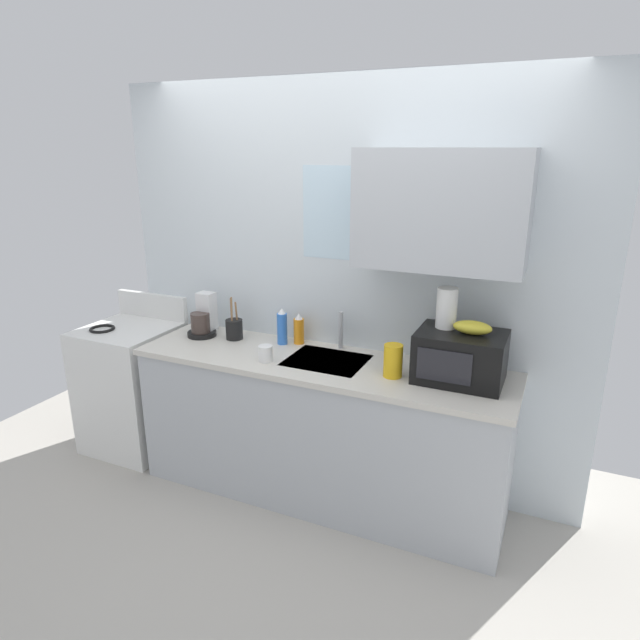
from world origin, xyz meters
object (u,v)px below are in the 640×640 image
object	(u,v)px
coffee_maker	(204,320)
dish_soap_bottle_orange	(299,330)
mug_white	(266,353)
banana_bunch	(473,327)
stove_range	(133,386)
dish_soap_bottle_blue	(282,327)
cereal_canister	(393,361)
utensil_crock	(234,329)
microwave	(460,357)
paper_towel_roll	(447,308)

from	to	relation	value
coffee_maker	dish_soap_bottle_orange	xyz separation A→B (m)	(0.65, 0.11, -0.01)
coffee_maker	mug_white	bearing A→B (deg)	-22.06
banana_bunch	coffee_maker	distance (m)	1.76
stove_range	dish_soap_bottle_blue	size ratio (longest dim) A/B	4.59
banana_bunch	cereal_canister	xyz separation A→B (m)	(-0.39, -0.10, -0.21)
banana_bunch	mug_white	xyz separation A→B (m)	(-1.14, -0.19, -0.26)
banana_bunch	dish_soap_bottle_orange	size ratio (longest dim) A/B	1.01
stove_range	cereal_canister	xyz separation A→B (m)	(1.94, -0.05, 0.53)
banana_bunch	utensil_crock	distance (m)	1.54
banana_bunch	mug_white	bearing A→B (deg)	-170.50
microwave	paper_towel_roll	distance (m)	0.27
dish_soap_bottle_orange	utensil_crock	bearing A→B (deg)	-166.93
dish_soap_bottle_blue	banana_bunch	bearing A→B (deg)	-5.59
dish_soap_bottle_blue	cereal_canister	bearing A→B (deg)	-15.16
dish_soap_bottle_blue	dish_soap_bottle_orange	bearing A→B (deg)	29.17
cereal_canister	dish_soap_bottle_orange	bearing A→B (deg)	159.21
dish_soap_bottle_blue	utensil_crock	size ratio (longest dim) A/B	0.82
mug_white	paper_towel_roll	bearing A→B (deg)	13.68
stove_range	mug_white	bearing A→B (deg)	-6.86
dish_soap_bottle_orange	utensil_crock	size ratio (longest dim) A/B	0.69
microwave	dish_soap_bottle_blue	bearing A→B (deg)	174.09
paper_towel_roll	dish_soap_bottle_orange	distance (m)	1.00
paper_towel_roll	dish_soap_bottle_blue	distance (m)	1.07
banana_bunch	utensil_crock	xyz separation A→B (m)	(-1.52, 0.07, -0.23)
banana_bunch	mug_white	distance (m)	1.18
banana_bunch	cereal_canister	size ratio (longest dim) A/B	1.10
stove_range	utensil_crock	distance (m)	0.97
utensil_crock	coffee_maker	bearing A→B (deg)	-177.15
stove_range	dish_soap_bottle_orange	bearing A→B (deg)	9.87
microwave	cereal_canister	world-z (taller)	microwave
microwave	banana_bunch	distance (m)	0.18
dish_soap_bottle_orange	paper_towel_roll	bearing A→B (deg)	-7.11
mug_white	banana_bunch	bearing A→B (deg)	9.50
banana_bunch	cereal_canister	bearing A→B (deg)	-165.62
stove_range	utensil_crock	world-z (taller)	utensil_crock
stove_range	microwave	bearing A→B (deg)	1.13
dish_soap_bottle_orange	mug_white	bearing A→B (deg)	-96.38
dish_soap_bottle_orange	utensil_crock	xyz separation A→B (m)	(-0.42, -0.10, -0.02)
paper_towel_roll	dish_soap_bottle_orange	world-z (taller)	paper_towel_roll
mug_white	microwave	bearing A→B (deg)	9.85
coffee_maker	utensil_crock	size ratio (longest dim) A/B	0.98
banana_bunch	dish_soap_bottle_blue	size ratio (longest dim) A/B	0.85
stove_range	paper_towel_roll	world-z (taller)	paper_towel_roll
banana_bunch	dish_soap_bottle_blue	xyz separation A→B (m)	(-1.19, 0.12, -0.19)
dish_soap_bottle_blue	mug_white	xyz separation A→B (m)	(0.05, -0.31, -0.06)
stove_range	cereal_canister	size ratio (longest dim) A/B	5.92
microwave	dish_soap_bottle_orange	bearing A→B (deg)	170.79
utensil_crock	banana_bunch	bearing A→B (deg)	-2.63
cereal_canister	banana_bunch	bearing A→B (deg)	14.38
microwave	coffee_maker	xyz separation A→B (m)	(-1.70, 0.06, -0.03)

